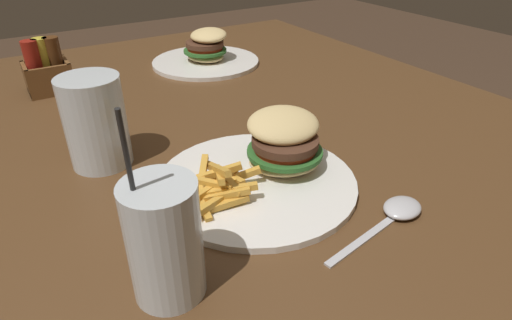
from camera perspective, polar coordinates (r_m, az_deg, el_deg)
The scene contains 7 objects.
dining_table at distance 0.87m, azimuth -7.76°, elevation -0.29°, with size 1.27×1.32×0.71m.
meal_plate_near at distance 0.64m, azimuth 1.46°, elevation -0.55°, with size 0.30×0.30×0.10m.
beer_glass at distance 0.71m, azimuth -20.58°, elevation 4.56°, with size 0.09×0.09×0.14m.
juice_glass at distance 0.45m, azimuth -12.02°, elevation -11.13°, with size 0.08×0.08×0.22m.
spoon at distance 0.61m, azimuth 18.54°, elevation -6.37°, with size 0.19×0.06×0.02m.
meal_plate_far at distance 1.16m, azimuth -6.67°, elevation 13.87°, with size 0.28×0.28×0.09m.
condiment_caddy at distance 1.07m, azimuth -26.11°, elevation 10.65°, with size 0.09×0.08×0.12m.
Camera 1 is at (-0.29, -0.69, 1.06)m, focal length 30.00 mm.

